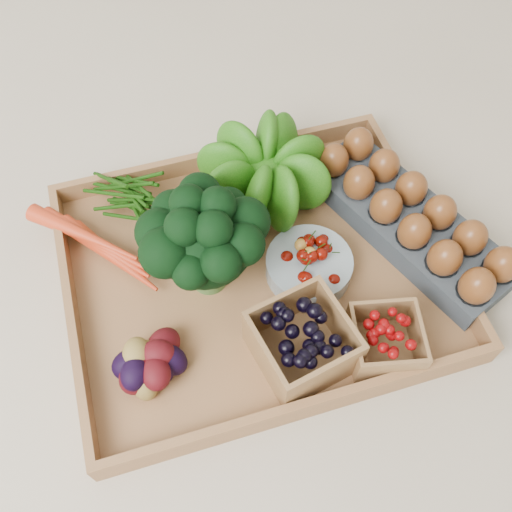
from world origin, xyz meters
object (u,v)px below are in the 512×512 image
object	(u,v)px
tray	(256,274)
cherry_bowl	(309,266)
egg_carton	(407,223)
broccoli	(206,256)

from	to	relation	value
tray	cherry_bowl	size ratio (longest dim) A/B	4.32
egg_carton	tray	bearing A→B (deg)	159.14
broccoli	egg_carton	xyz separation A→B (m)	(0.31, -0.00, -0.05)
broccoli	cherry_bowl	xyz separation A→B (m)	(0.14, -0.03, -0.05)
tray	egg_carton	xyz separation A→B (m)	(0.24, 0.00, 0.03)
tray	cherry_bowl	world-z (taller)	cherry_bowl
tray	broccoli	world-z (taller)	broccoli
tray	egg_carton	size ratio (longest dim) A/B	1.59
broccoli	cherry_bowl	distance (m)	0.16
broccoli	cherry_bowl	world-z (taller)	broccoli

